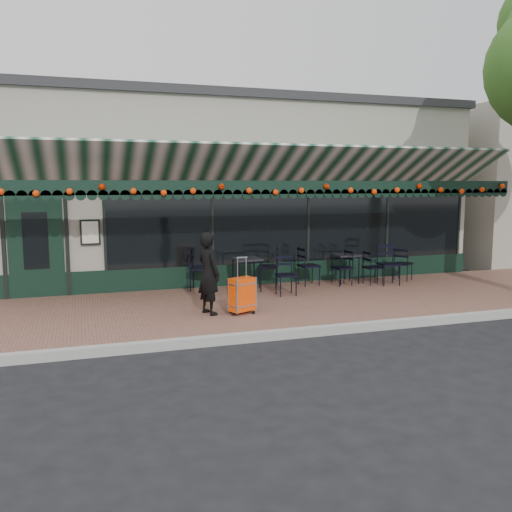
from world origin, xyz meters
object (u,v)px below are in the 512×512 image
object	(u,v)px
cafe_table_a	(346,257)
chair_a_left	(342,268)
chair_a_right	(373,268)
chair_b_right	(309,266)
chair_b_left	(268,267)
suitcase	(242,295)
chair_b_front	(286,276)
cafe_table_b	(247,261)
chair_solo	(200,269)
chair_a_extra	(403,264)
woman	(209,273)
chair_a_front	(389,265)

from	to	relation	value
cafe_table_a	chair_a_left	distance (m)	0.41
chair_a_right	chair_b_right	world-z (taller)	chair_b_right
chair_a_right	chair_b_left	size ratio (longest dim) A/B	0.86
suitcase	cafe_table_a	distance (m)	3.98
chair_a_right	chair_b_front	distance (m)	2.48
cafe_table_b	chair_solo	distance (m)	1.07
chair_a_extra	chair_solo	distance (m)	5.08
cafe_table_a	chair_a_extra	xyz separation A→B (m)	(1.55, -0.10, -0.22)
woman	chair_b_left	size ratio (longest dim) A/B	1.61
chair_a_right	chair_b_front	xyz separation A→B (m)	(-2.42, -0.53, 0.02)
woman	chair_b_front	bearing A→B (deg)	-81.09
cafe_table_a	chair_b_front	world-z (taller)	chair_b_front
suitcase	chair_a_extra	size ratio (longest dim) A/B	1.30
cafe_table_a	chair_b_right	size ratio (longest dim) A/B	0.77
woman	chair_solo	size ratio (longest dim) A/B	1.59
woman	chair_b_right	bearing A→B (deg)	-75.97
woman	chair_a_front	distance (m)	4.98
chair_a_left	chair_a_right	bearing A→B (deg)	75.20
cafe_table_b	chair_a_left	size ratio (longest dim) A/B	0.89
suitcase	cafe_table_b	size ratio (longest dim) A/B	1.42
chair_a_front	chair_solo	distance (m)	4.46
cafe_table_a	chair_b_right	bearing A→B (deg)	179.28
woman	chair_a_front	xyz separation A→B (m)	(4.73, 1.54, -0.28)
chair_a_front	chair_b_left	xyz separation A→B (m)	(-2.81, 0.62, -0.01)
chair_a_right	chair_b_front	size ratio (longest dim) A/B	0.95
woman	suitcase	world-z (taller)	woman
chair_a_extra	chair_b_left	xyz separation A→B (m)	(-3.49, 0.18, 0.06)
woman	cafe_table_b	bearing A→B (deg)	-56.36
suitcase	chair_a_right	xyz separation A→B (m)	(3.81, 1.87, 0.05)
cafe_table_b	cafe_table_a	bearing A→B (deg)	4.18
chair_a_extra	chair_a_front	bearing A→B (deg)	85.19
cafe_table_b	chair_a_left	world-z (taller)	chair_a_left
chair_b_front	woman	bearing A→B (deg)	-144.80
chair_b_right	chair_a_extra	bearing A→B (deg)	-95.78
suitcase	chair_b_right	size ratio (longest dim) A/B	1.16
cafe_table_a	chair_solo	size ratio (longest dim) A/B	0.73
chair_b_front	chair_solo	bearing A→B (deg)	150.36
suitcase	cafe_table_b	world-z (taller)	suitcase
suitcase	chair_b_front	xyz separation A→B (m)	(1.39, 1.34, 0.07)
chair_a_right	chair_b_left	xyz separation A→B (m)	(-2.48, 0.46, 0.07)
suitcase	chair_a_front	xyz separation A→B (m)	(4.14, 1.72, 0.12)
chair_a_right	chair_a_front	world-z (taller)	chair_a_front
chair_b_front	chair_solo	world-z (taller)	chair_solo
chair_a_left	chair_b_right	bearing A→B (deg)	-116.64
suitcase	chair_a_front	bearing A→B (deg)	-1.89
woman	chair_a_extra	size ratio (longest dim) A/B	1.87
chair_a_right	chair_b_front	world-z (taller)	chair_b_front
chair_a_right	chair_solo	size ratio (longest dim) A/B	0.84
chair_a_extra	chair_a_left	bearing A→B (deg)	58.13
chair_a_left	chair_b_left	size ratio (longest dim) A/B	0.88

